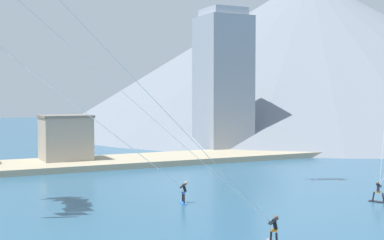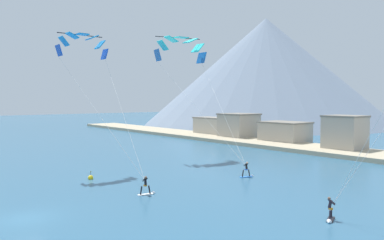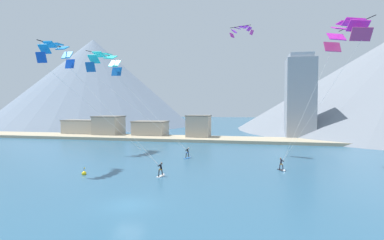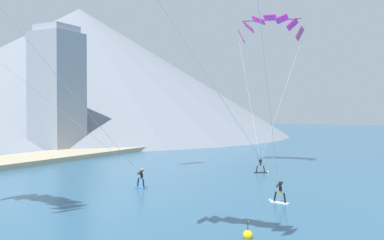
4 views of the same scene
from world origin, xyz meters
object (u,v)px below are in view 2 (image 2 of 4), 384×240
object	(u,v)px
kitesurfer_near_trail	(147,189)
parafoil_kite_near_trail	(83,43)
race_marker_buoy	(91,178)
kitesurfer_near_lead	(330,214)
kitesurfer_mid_center	(248,172)
parafoil_kite_mid_center	(181,47)

from	to	relation	value
kitesurfer_near_trail	parafoil_kite_near_trail	bearing A→B (deg)	-179.41
kitesurfer_near_trail	race_marker_buoy	bearing A→B (deg)	-172.64
kitesurfer_near_lead	kitesurfer_mid_center	bearing A→B (deg)	154.26
race_marker_buoy	kitesurfer_mid_center	bearing A→B (deg)	54.81
kitesurfer_near_lead	kitesurfer_near_trail	size ratio (longest dim) A/B	0.97
kitesurfer_near_lead	parafoil_kite_mid_center	bearing A→B (deg)	162.39
kitesurfer_near_lead	race_marker_buoy	distance (m)	25.23
kitesurfer_near_lead	parafoil_kite_mid_center	world-z (taller)	parafoil_kite_mid_center
parafoil_kite_near_trail	race_marker_buoy	bearing A→B (deg)	-14.68
kitesurfer_near_lead	parafoil_kite_mid_center	distance (m)	35.37
parafoil_kite_mid_center	race_marker_buoy	world-z (taller)	parafoil_kite_mid_center
parafoil_kite_near_trail	parafoil_kite_mid_center	xyz separation A→B (m)	(-1.75, 15.81, 1.22)
kitesurfer_near_trail	kitesurfer_mid_center	xyz separation A→B (m)	(0.42, 12.94, 0.01)
kitesurfer_near_lead	race_marker_buoy	bearing A→B (deg)	-163.02
kitesurfer_near_lead	parafoil_kite_near_trail	distance (m)	32.55
parafoil_kite_mid_center	kitesurfer_mid_center	bearing A→B (deg)	-9.71
kitesurfer_mid_center	parafoil_kite_near_trail	size ratio (longest dim) A/B	0.12
kitesurfer_near_lead	kitesurfer_mid_center	world-z (taller)	kitesurfer_mid_center
kitesurfer_mid_center	parafoil_kite_near_trail	xyz separation A→B (m)	(-14.19, -13.08, 14.72)
parafoil_kite_mid_center	race_marker_buoy	size ratio (longest dim) A/B	17.19
kitesurfer_near_lead	race_marker_buoy	size ratio (longest dim) A/B	1.72
kitesurfer_near_lead	parafoil_kite_mid_center	xyz separation A→B (m)	(-30.06, 9.54, 16.00)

